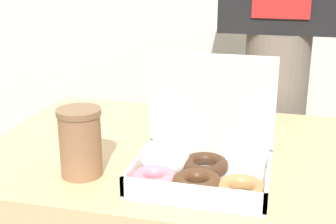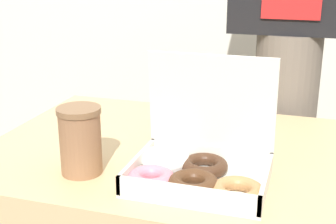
% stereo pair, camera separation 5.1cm
% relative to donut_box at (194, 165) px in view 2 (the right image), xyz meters
% --- Properties ---
extents(donut_box, '(0.30, 0.24, 0.25)m').
position_rel_donut_box_xyz_m(donut_box, '(0.00, 0.00, 0.00)').
color(donut_box, silver).
rests_on(donut_box, table).
extents(coffee_cup, '(0.09, 0.09, 0.14)m').
position_rel_donut_box_xyz_m(coffee_cup, '(-0.24, -0.03, 0.04)').
color(coffee_cup, '#8C6042').
rests_on(coffee_cup, table).
extents(person_customer, '(0.37, 0.21, 1.83)m').
position_rel_donut_box_xyz_m(person_customer, '(0.13, 0.65, 0.20)').
color(person_customer, '#665B51').
rests_on(person_customer, ground_plane).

